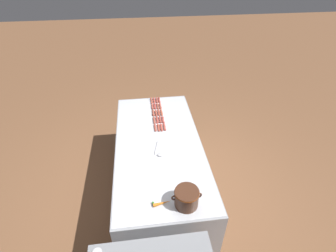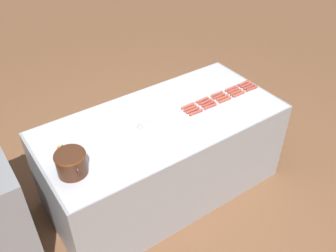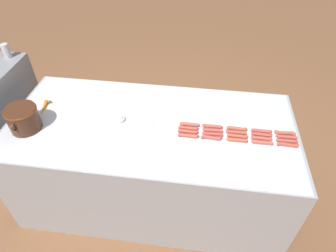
{
  "view_description": "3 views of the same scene",
  "coord_description": "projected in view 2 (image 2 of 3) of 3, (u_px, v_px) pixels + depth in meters",
  "views": [
    {
      "loc": [
        0.17,
        2.26,
        2.81
      ],
      "look_at": [
        -0.14,
        -0.18,
        0.98
      ],
      "focal_mm": 26.4,
      "sensor_mm": 36.0,
      "label": 1
    },
    {
      "loc": [
        -2.11,
        1.4,
        2.76
      ],
      "look_at": [
        -0.1,
        0.01,
        0.86
      ],
      "focal_mm": 38.88,
      "sensor_mm": 36.0,
      "label": 2
    },
    {
      "loc": [
        -1.59,
        -0.35,
        2.32
      ],
      "look_at": [
        -0.03,
        -0.13,
        0.89
      ],
      "focal_mm": 30.99,
      "sensor_mm": 36.0,
      "label": 3
    }
  ],
  "objects": [
    {
      "name": "ground_plane",
      "position": [
        163.0,
        187.0,
        3.69
      ],
      "size": [
        20.0,
        20.0,
        0.0
      ],
      "primitive_type": "plane",
      "color": "brown"
    },
    {
      "name": "griddle_counter",
      "position": [
        163.0,
        156.0,
        3.42
      ],
      "size": [
        1.03,
        2.17,
        0.87
      ],
      "color": "#9EA0A5",
      "rests_on": "ground_plane"
    },
    {
      "name": "hot_dog_0",
      "position": [
        252.0,
        88.0,
        3.52
      ],
      "size": [
        0.03,
        0.15,
        0.03
      ],
      "color": "#B04639",
      "rests_on": "griddle_counter"
    },
    {
      "name": "hot_dog_1",
      "position": [
        239.0,
        94.0,
        3.44
      ],
      "size": [
        0.03,
        0.15,
        0.03
      ],
      "color": "#B95141",
      "rests_on": "griddle_counter"
    },
    {
      "name": "hot_dog_2",
      "position": [
        225.0,
        100.0,
        3.36
      ],
      "size": [
        0.03,
        0.15,
        0.03
      ],
      "color": "#B65239",
      "rests_on": "griddle_counter"
    },
    {
      "name": "hot_dog_3",
      "position": [
        210.0,
        106.0,
        3.28
      ],
      "size": [
        0.04,
        0.15,
        0.03
      ],
      "color": "#B3493F",
      "rests_on": "griddle_counter"
    },
    {
      "name": "hot_dog_4",
      "position": [
        196.0,
        112.0,
        3.21
      ],
      "size": [
        0.03,
        0.15,
        0.03
      ],
      "color": "#B54B3E",
      "rests_on": "griddle_counter"
    },
    {
      "name": "hot_dog_5",
      "position": [
        249.0,
        87.0,
        3.54
      ],
      "size": [
        0.03,
        0.15,
        0.03
      ],
      "color": "#AF493B",
      "rests_on": "griddle_counter"
    },
    {
      "name": "hot_dog_6",
      "position": [
        236.0,
        92.0,
        3.47
      ],
      "size": [
        0.03,
        0.15,
        0.03
      ],
      "color": "#B0523F",
      "rests_on": "griddle_counter"
    },
    {
      "name": "hot_dog_7",
      "position": [
        223.0,
        98.0,
        3.39
      ],
      "size": [
        0.03,
        0.15,
        0.03
      ],
      "color": "#B84E3B",
      "rests_on": "griddle_counter"
    },
    {
      "name": "hot_dog_8",
      "position": [
        208.0,
        104.0,
        3.31
      ],
      "size": [
        0.03,
        0.15,
        0.03
      ],
      "color": "#AB4539",
      "rests_on": "griddle_counter"
    },
    {
      "name": "hot_dog_9",
      "position": [
        193.0,
        110.0,
        3.23
      ],
      "size": [
        0.03,
        0.15,
        0.03
      ],
      "color": "#B54A3B",
      "rests_on": "griddle_counter"
    },
    {
      "name": "hot_dog_10",
      "position": [
        246.0,
        85.0,
        3.57
      ],
      "size": [
        0.03,
        0.15,
        0.03
      ],
      "color": "#B84A3D",
      "rests_on": "griddle_counter"
    },
    {
      "name": "hot_dog_11",
      "position": [
        233.0,
        90.0,
        3.49
      ],
      "size": [
        0.03,
        0.15,
        0.03
      ],
      "color": "#B8453D",
      "rests_on": "griddle_counter"
    },
    {
      "name": "hot_dog_12",
      "position": [
        219.0,
        96.0,
        3.41
      ],
      "size": [
        0.03,
        0.15,
        0.03
      ],
      "color": "#AD4C39",
      "rests_on": "griddle_counter"
    },
    {
      "name": "hot_dog_13",
      "position": [
        205.0,
        102.0,
        3.34
      ],
      "size": [
        0.04,
        0.15,
        0.03
      ],
      "color": "#B84A3F",
      "rests_on": "griddle_counter"
    },
    {
      "name": "hot_dog_14",
      "position": [
        190.0,
        108.0,
        3.26
      ],
      "size": [
        0.03,
        0.15,
        0.03
      ],
      "color": "#B04B39",
      "rests_on": "griddle_counter"
    },
    {
      "name": "hot_dog_15",
      "position": [
        243.0,
        83.0,
        3.6
      ],
      "size": [
        0.04,
        0.15,
        0.03
      ],
      "color": "#B1503C",
      "rests_on": "griddle_counter"
    },
    {
      "name": "hot_dog_16",
      "position": [
        231.0,
        89.0,
        3.52
      ],
      "size": [
        0.03,
        0.15,
        0.03
      ],
      "color": "#B14D3E",
      "rests_on": "griddle_counter"
    },
    {
      "name": "hot_dog_17",
      "position": [
        217.0,
        94.0,
        3.44
      ],
      "size": [
        0.03,
        0.15,
        0.03
      ],
      "color": "#AB503D",
      "rests_on": "griddle_counter"
    },
    {
      "name": "hot_dog_18",
      "position": [
        202.0,
        100.0,
        3.36
      ],
      "size": [
        0.03,
        0.15,
        0.03
      ],
      "color": "#AC4D3D",
      "rests_on": "griddle_counter"
    },
    {
      "name": "hot_dog_19",
      "position": [
        188.0,
        106.0,
        3.29
      ],
      "size": [
        0.03,
        0.15,
        0.03
      ],
      "color": "#B95142",
      "rests_on": "griddle_counter"
    },
    {
      "name": "bean_pot",
      "position": [
        71.0,
        162.0,
        2.58
      ],
      "size": [
        0.28,
        0.23,
        0.18
      ],
      "color": "#472616",
      "rests_on": "griddle_counter"
    },
    {
      "name": "serving_spoon",
      "position": [
        144.0,
        124.0,
        3.08
      ],
      "size": [
        0.1,
        0.27,
        0.02
      ],
      "color": "#B7B7BC",
      "rests_on": "griddle_counter"
    },
    {
      "name": "carrot",
      "position": [
        64.0,
        152.0,
        2.79
      ],
      "size": [
        0.18,
        0.06,
        0.03
      ],
      "color": "orange",
      "rests_on": "griddle_counter"
    }
  ]
}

